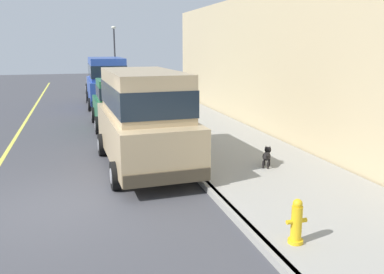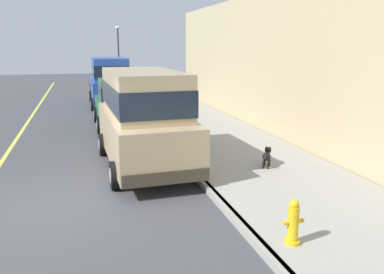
{
  "view_description": "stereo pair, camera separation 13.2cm",
  "coord_description": "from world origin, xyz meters",
  "px_view_note": "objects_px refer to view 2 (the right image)",
  "views": [
    {
      "loc": [
        0.51,
        -7.79,
        3.14
      ],
      "look_at": [
        3.3,
        1.76,
        0.85
      ],
      "focal_mm": 37.33,
      "sensor_mm": 36.0,
      "label": 1
    },
    {
      "loc": [
        0.64,
        -7.82,
        3.14
      ],
      "look_at": [
        3.3,
        1.76,
        0.85
      ],
      "focal_mm": 37.33,
      "sensor_mm": 36.0,
      "label": 2
    }
  ],
  "objects_px": {
    "car_silver_hatchback": "(105,79)",
    "car_tan_van": "(144,115)",
    "dog_black": "(267,155)",
    "car_blue_van": "(110,80)",
    "fire_hydrant": "(293,223)",
    "car_green_hatchback": "(120,102)",
    "street_lamp": "(118,49)"
  },
  "relations": [
    {
      "from": "car_silver_hatchback",
      "to": "car_tan_van",
      "type": "bearing_deg",
      "value": -90.18
    },
    {
      "from": "car_tan_van",
      "to": "car_green_hatchback",
      "type": "xyz_separation_m",
      "value": [
        -0.09,
        5.52,
        -0.42
      ]
    },
    {
      "from": "car_green_hatchback",
      "to": "fire_hydrant",
      "type": "distance_m",
      "value": 10.74
    },
    {
      "from": "car_tan_van",
      "to": "car_blue_van",
      "type": "bearing_deg",
      "value": 90.21
    },
    {
      "from": "car_tan_van",
      "to": "dog_black",
      "type": "relative_size",
      "value": 7.48
    },
    {
      "from": "car_silver_hatchback",
      "to": "dog_black",
      "type": "height_order",
      "value": "car_silver_hatchback"
    },
    {
      "from": "car_blue_van",
      "to": "fire_hydrant",
      "type": "xyz_separation_m",
      "value": [
        1.53,
        -16.42,
        -0.92
      ]
    },
    {
      "from": "street_lamp",
      "to": "car_silver_hatchback",
      "type": "bearing_deg",
      "value": -106.3
    },
    {
      "from": "car_tan_van",
      "to": "street_lamp",
      "type": "bearing_deg",
      "value": 86.24
    },
    {
      "from": "street_lamp",
      "to": "fire_hydrant",
      "type": "bearing_deg",
      "value": -89.78
    },
    {
      "from": "car_blue_van",
      "to": "dog_black",
      "type": "xyz_separation_m",
      "value": [
        2.94,
        -12.62,
        -0.97
      ]
    },
    {
      "from": "car_silver_hatchback",
      "to": "dog_black",
      "type": "distance_m",
      "value": 18.14
    },
    {
      "from": "car_tan_van",
      "to": "car_silver_hatchback",
      "type": "bearing_deg",
      "value": 89.82
    },
    {
      "from": "car_blue_van",
      "to": "street_lamp",
      "type": "bearing_deg",
      "value": 81.73
    },
    {
      "from": "dog_black",
      "to": "fire_hydrant",
      "type": "bearing_deg",
      "value": -110.34
    },
    {
      "from": "car_silver_hatchback",
      "to": "dog_black",
      "type": "bearing_deg",
      "value": -80.96
    },
    {
      "from": "car_blue_van",
      "to": "fire_hydrant",
      "type": "bearing_deg",
      "value": -84.67
    },
    {
      "from": "car_tan_van",
      "to": "dog_black",
      "type": "height_order",
      "value": "car_tan_van"
    },
    {
      "from": "car_tan_van",
      "to": "car_blue_van",
      "type": "height_order",
      "value": "same"
    },
    {
      "from": "car_green_hatchback",
      "to": "dog_black",
      "type": "bearing_deg",
      "value": -66.32
    },
    {
      "from": "car_blue_van",
      "to": "car_silver_hatchback",
      "type": "relative_size",
      "value": 1.27
    },
    {
      "from": "car_blue_van",
      "to": "dog_black",
      "type": "distance_m",
      "value": 13.0
    },
    {
      "from": "car_tan_van",
      "to": "street_lamp",
      "type": "relative_size",
      "value": 1.12
    },
    {
      "from": "car_green_hatchback",
      "to": "fire_hydrant",
      "type": "height_order",
      "value": "car_green_hatchback"
    },
    {
      "from": "car_tan_van",
      "to": "fire_hydrant",
      "type": "height_order",
      "value": "car_tan_van"
    },
    {
      "from": "car_blue_van",
      "to": "street_lamp",
      "type": "height_order",
      "value": "street_lamp"
    },
    {
      "from": "car_green_hatchback",
      "to": "dog_black",
      "type": "xyz_separation_m",
      "value": [
        2.99,
        -6.81,
        -0.55
      ]
    },
    {
      "from": "car_tan_van",
      "to": "street_lamp",
      "type": "height_order",
      "value": "street_lamp"
    },
    {
      "from": "car_green_hatchback",
      "to": "car_silver_hatchback",
      "type": "xyz_separation_m",
      "value": [
        0.14,
        11.09,
        0.0
      ]
    },
    {
      "from": "car_tan_van",
      "to": "dog_black",
      "type": "bearing_deg",
      "value": -23.92
    },
    {
      "from": "car_blue_van",
      "to": "dog_black",
      "type": "height_order",
      "value": "car_blue_van"
    },
    {
      "from": "car_tan_van",
      "to": "car_green_hatchback",
      "type": "relative_size",
      "value": 1.3
    }
  ]
}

